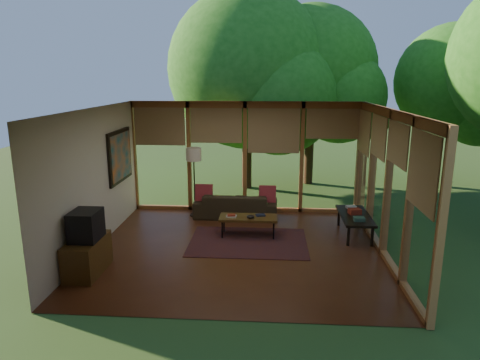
# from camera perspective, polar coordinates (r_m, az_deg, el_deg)

# --- Properties ---
(floor) EXTENTS (5.50, 5.50, 0.00)m
(floor) POSITION_cam_1_polar(r_m,az_deg,el_deg) (8.40, -0.34, -9.22)
(floor) COLOR #582C17
(floor) RESTS_ON ground
(ceiling) EXTENTS (5.50, 5.50, 0.00)m
(ceiling) POSITION_cam_1_polar(r_m,az_deg,el_deg) (7.77, -0.36, 9.47)
(ceiling) COLOR white
(ceiling) RESTS_ON ground
(wall_left) EXTENTS (0.04, 5.00, 2.70)m
(wall_left) POSITION_cam_1_polar(r_m,az_deg,el_deg) (8.62, -18.89, 0.07)
(wall_left) COLOR silver
(wall_left) RESTS_ON ground
(wall_front) EXTENTS (5.50, 0.04, 2.70)m
(wall_front) POSITION_cam_1_polar(r_m,az_deg,el_deg) (5.59, -2.25, -6.36)
(wall_front) COLOR silver
(wall_front) RESTS_ON ground
(window_wall_back) EXTENTS (5.50, 0.12, 2.70)m
(window_wall_back) POSITION_cam_1_polar(r_m,az_deg,el_deg) (10.42, 0.67, 3.04)
(window_wall_back) COLOR #A06431
(window_wall_back) RESTS_ON ground
(window_wall_right) EXTENTS (0.12, 5.00, 2.70)m
(window_wall_right) POSITION_cam_1_polar(r_m,az_deg,el_deg) (8.25, 19.07, -0.54)
(window_wall_right) COLOR #A06431
(window_wall_right) RESTS_ON ground
(exterior_lawn) EXTENTS (40.00, 40.00, 0.00)m
(exterior_lawn) POSITION_cam_1_polar(r_m,az_deg,el_deg) (17.70, 28.63, 1.26)
(exterior_lawn) COLOR #2E511E
(exterior_lawn) RESTS_ON ground
(tree_nw) EXTENTS (4.53, 4.53, 5.73)m
(tree_nw) POSITION_cam_1_polar(r_m,az_deg,el_deg) (12.61, 0.99, 14.52)
(tree_nw) COLOR #3D2816
(tree_nw) RESTS_ON ground
(tree_ne) EXTENTS (3.81, 3.81, 5.34)m
(tree_ne) POSITION_cam_1_polar(r_m,az_deg,el_deg) (13.32, 9.55, 14.15)
(tree_ne) COLOR #3D2816
(tree_ne) RESTS_ON ground
(tree_far) EXTENTS (3.27, 3.27, 4.78)m
(tree_far) POSITION_cam_1_polar(r_m,az_deg,el_deg) (14.10, 26.52, 11.71)
(tree_far) COLOR #3D2816
(tree_far) RESTS_ON ground
(rug) EXTENTS (2.35, 1.67, 0.01)m
(rug) POSITION_cam_1_polar(r_m,az_deg,el_deg) (8.74, 1.10, -8.25)
(rug) COLOR maroon
(rug) RESTS_ON floor
(sofa) EXTENTS (1.97, 0.80, 0.57)m
(sofa) POSITION_cam_1_polar(r_m,az_deg,el_deg) (10.20, -0.57, -3.36)
(sofa) COLOR #312918
(sofa) RESTS_ON floor
(pillow_left) EXTENTS (0.40, 0.22, 0.42)m
(pillow_left) POSITION_cam_1_polar(r_m,az_deg,el_deg) (10.15, -4.82, -1.74)
(pillow_left) COLOR maroon
(pillow_left) RESTS_ON sofa
(pillow_right) EXTENTS (0.40, 0.21, 0.42)m
(pillow_right) POSITION_cam_1_polar(r_m,az_deg,el_deg) (10.04, 3.68, -1.91)
(pillow_right) COLOR maroon
(pillow_right) RESTS_ON sofa
(ct_book_lower) EXTENTS (0.22, 0.17, 0.03)m
(ct_book_lower) POSITION_cam_1_polar(r_m,az_deg,el_deg) (8.90, -1.16, -4.87)
(ct_book_lower) COLOR #BAB4A8
(ct_book_lower) RESTS_ON coffee_table
(ct_book_upper) EXTENTS (0.18, 0.14, 0.03)m
(ct_book_upper) POSITION_cam_1_polar(r_m,az_deg,el_deg) (8.89, -1.16, -4.70)
(ct_book_upper) COLOR maroon
(ct_book_upper) RESTS_ON coffee_table
(ct_book_side) EXTENTS (0.22, 0.18, 0.03)m
(ct_book_side) POSITION_cam_1_polar(r_m,az_deg,el_deg) (8.99, 2.74, -4.69)
(ct_book_side) COLOR black
(ct_book_side) RESTS_ON coffee_table
(ct_bowl) EXTENTS (0.16, 0.16, 0.07)m
(ct_bowl) POSITION_cam_1_polar(r_m,az_deg,el_deg) (8.82, 1.41, -4.90)
(ct_bowl) COLOR black
(ct_bowl) RESTS_ON coffee_table
(media_cabinet) EXTENTS (0.50, 1.00, 0.60)m
(media_cabinet) POSITION_cam_1_polar(r_m,az_deg,el_deg) (7.81, -19.68, -9.51)
(media_cabinet) COLOR #553817
(media_cabinet) RESTS_ON floor
(television) EXTENTS (0.45, 0.55, 0.50)m
(television) POSITION_cam_1_polar(r_m,az_deg,el_deg) (7.61, -19.87, -5.70)
(television) COLOR black
(television) RESTS_ON media_cabinet
(console_book_a) EXTENTS (0.22, 0.16, 0.08)m
(console_book_a) POSITION_cam_1_polar(r_m,az_deg,el_deg) (8.89, 15.59, -5.03)
(console_book_a) COLOR #305442
(console_book_a) RESTS_ON side_console
(console_book_b) EXTENTS (0.28, 0.23, 0.11)m
(console_book_b) POSITION_cam_1_polar(r_m,az_deg,el_deg) (9.31, 15.06, -4.06)
(console_book_b) COLOR maroon
(console_book_b) RESTS_ON side_console
(console_book_c) EXTENTS (0.23, 0.19, 0.06)m
(console_book_c) POSITION_cam_1_polar(r_m,az_deg,el_deg) (9.69, 14.60, -3.50)
(console_book_c) COLOR #BAB4A8
(console_book_c) RESTS_ON side_console
(floor_lamp) EXTENTS (0.36, 0.36, 1.65)m
(floor_lamp) POSITION_cam_1_polar(r_m,az_deg,el_deg) (10.06, -6.19, 2.90)
(floor_lamp) COLOR black
(floor_lamp) RESTS_ON floor
(coffee_table) EXTENTS (1.20, 0.50, 0.43)m
(coffee_table) POSITION_cam_1_polar(r_m,az_deg,el_deg) (8.94, 1.12, -5.12)
(coffee_table) COLOR #553817
(coffee_table) RESTS_ON floor
(side_console) EXTENTS (0.60, 1.40, 0.46)m
(side_console) POSITION_cam_1_polar(r_m,az_deg,el_deg) (9.29, 15.08, -4.74)
(side_console) COLOR black
(side_console) RESTS_ON floor
(wall_painting) EXTENTS (0.06, 1.35, 1.15)m
(wall_painting) POSITION_cam_1_polar(r_m,az_deg,el_deg) (9.85, -15.69, 3.09)
(wall_painting) COLOR black
(wall_painting) RESTS_ON wall_left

